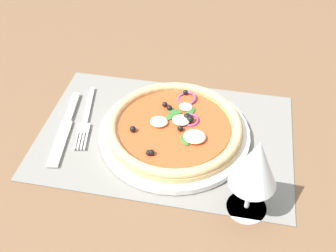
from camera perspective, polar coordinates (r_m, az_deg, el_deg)
name	(u,v)px	position (r cm, az deg, el deg)	size (l,w,h in cm)	color
ground_plane	(165,140)	(77.57, -0.38, -1.99)	(190.00, 140.00, 2.40)	brown
placemat	(165,135)	(76.58, -0.38, -1.25)	(47.10, 31.48, 0.40)	slate
plate	(175,131)	(76.14, 0.97, -0.75)	(27.96, 27.96, 1.20)	silver
pizza	(175,125)	(74.98, 1.01, 0.18)	(25.13, 25.13, 2.67)	tan
fork	(86,120)	(80.59, -11.48, 0.84)	(4.90, 17.96, 0.44)	silver
knife	(65,128)	(79.73, -14.22, -0.26)	(4.40, 20.04, 0.62)	silver
wine_glass	(256,166)	(59.48, 12.18, -5.49)	(7.20, 7.20, 14.90)	silver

